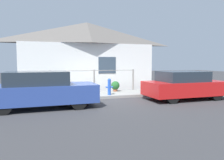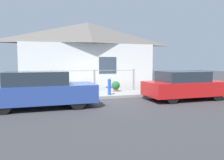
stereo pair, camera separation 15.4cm
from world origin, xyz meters
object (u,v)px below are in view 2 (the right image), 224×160
(potted_plant_by_fence, at_px, (55,87))
(car_right, at_px, (184,85))
(potted_plant_near_hydrant, at_px, (116,86))
(car_left, at_px, (40,90))
(fire_hydrant, at_px, (109,86))

(potted_plant_by_fence, bearing_deg, car_right, -26.17)
(potted_plant_near_hydrant, height_order, potted_plant_by_fence, potted_plant_by_fence)
(car_left, bearing_deg, potted_plant_near_hydrant, 33.83)
(potted_plant_near_hydrant, xyz_separation_m, potted_plant_by_fence, (-3.34, 0.11, 0.05))
(car_left, distance_m, fire_hydrant, 3.67)
(car_left, distance_m, potted_plant_by_fence, 3.00)
(fire_hydrant, height_order, potted_plant_near_hydrant, fire_hydrant)
(fire_hydrant, distance_m, potted_plant_near_hydrant, 1.39)
(potted_plant_near_hydrant, distance_m, potted_plant_by_fence, 3.35)
(car_left, relative_size, fire_hydrant, 5.03)
(car_right, height_order, fire_hydrant, car_right)
(fire_hydrant, xyz_separation_m, potted_plant_near_hydrant, (0.73, 1.18, -0.12))
(potted_plant_near_hydrant, bearing_deg, car_left, -145.17)
(car_right, relative_size, potted_plant_near_hydrant, 6.71)
(fire_hydrant, bearing_deg, car_left, -153.86)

